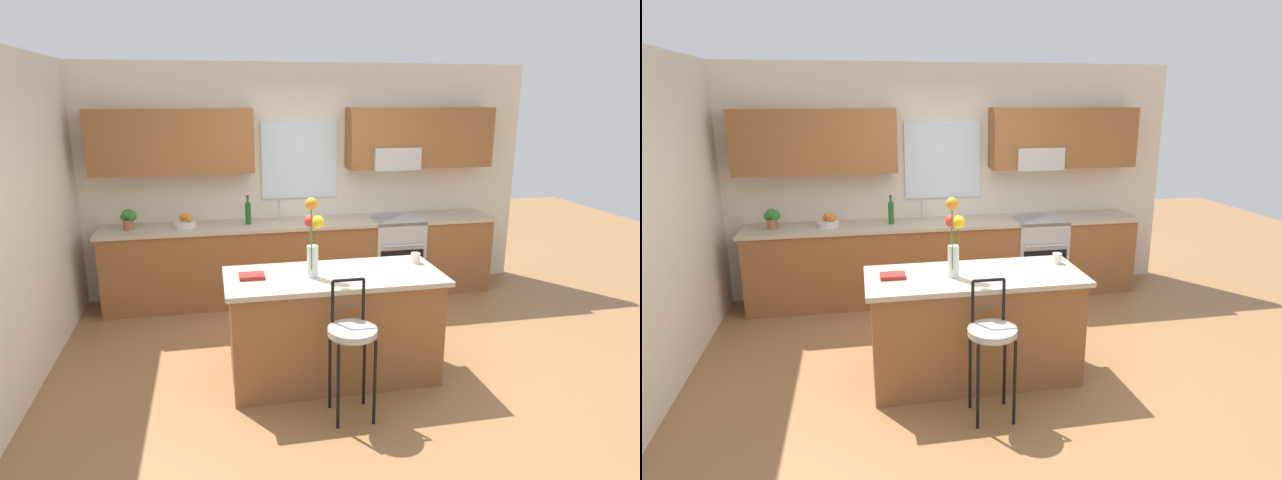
% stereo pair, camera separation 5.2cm
% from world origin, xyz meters
% --- Properties ---
extents(ground_plane, '(14.00, 14.00, 0.00)m').
position_xyz_m(ground_plane, '(0.00, 0.00, 0.00)').
color(ground_plane, olive).
extents(wall_left, '(0.12, 4.60, 2.70)m').
position_xyz_m(wall_left, '(-2.56, 0.30, 1.35)').
color(wall_left, beige).
rests_on(wall_left, ground).
extents(back_wall_assembly, '(5.60, 0.50, 2.70)m').
position_xyz_m(back_wall_assembly, '(0.02, 1.98, 1.51)').
color(back_wall_assembly, beige).
rests_on(back_wall_assembly, ground).
extents(counter_run, '(4.56, 0.64, 0.92)m').
position_xyz_m(counter_run, '(-0.00, 1.70, 0.47)').
color(counter_run, brown).
rests_on(counter_run, ground).
extents(sink_faucet, '(0.02, 0.13, 0.23)m').
position_xyz_m(sink_faucet, '(-0.27, 1.84, 1.06)').
color(sink_faucet, '#B7BABC').
rests_on(sink_faucet, counter_run).
extents(oven_range, '(0.60, 0.64, 0.92)m').
position_xyz_m(oven_range, '(1.10, 1.68, 0.46)').
color(oven_range, '#B7BABC').
rests_on(oven_range, ground).
extents(kitchen_island, '(1.78, 0.78, 0.92)m').
position_xyz_m(kitchen_island, '(-0.09, -0.23, 0.46)').
color(kitchen_island, brown).
rests_on(kitchen_island, ground).
extents(bar_stool_near, '(0.36, 0.36, 1.04)m').
position_xyz_m(bar_stool_near, '(-0.09, -0.83, 0.64)').
color(bar_stool_near, black).
rests_on(bar_stool_near, ground).
extents(flower_vase, '(0.16, 0.17, 0.66)m').
position_xyz_m(flower_vase, '(-0.27, -0.27, 1.26)').
color(flower_vase, silver).
rests_on(flower_vase, kitchen_island).
extents(mug_ceramic, '(0.08, 0.08, 0.09)m').
position_xyz_m(mug_ceramic, '(0.67, -0.08, 0.97)').
color(mug_ceramic, silver).
rests_on(mug_ceramic, kitchen_island).
extents(cookbook, '(0.20, 0.15, 0.03)m').
position_xyz_m(cookbook, '(-0.75, -0.20, 0.94)').
color(cookbook, maroon).
rests_on(cookbook, kitchen_island).
extents(fruit_bowl_oranges, '(0.24, 0.24, 0.16)m').
position_xyz_m(fruit_bowl_oranges, '(-1.34, 1.70, 0.97)').
color(fruit_bowl_oranges, silver).
rests_on(fruit_bowl_oranges, counter_run).
extents(bottle_olive_oil, '(0.06, 0.06, 0.33)m').
position_xyz_m(bottle_olive_oil, '(-0.64, 1.70, 1.05)').
color(bottle_olive_oil, '#1E5923').
rests_on(bottle_olive_oil, counter_run).
extents(potted_plant_small, '(0.18, 0.12, 0.23)m').
position_xyz_m(potted_plant_small, '(-1.93, 1.70, 1.05)').
color(potted_plant_small, '#9E5B3D').
rests_on(potted_plant_small, counter_run).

